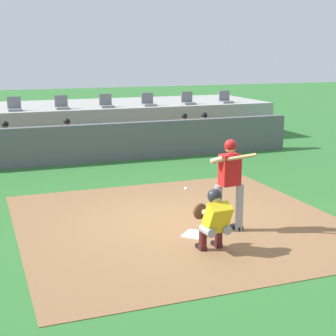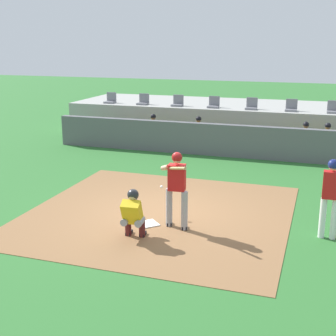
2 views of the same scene
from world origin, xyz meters
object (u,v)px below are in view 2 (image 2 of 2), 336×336
Objects in this scene: home_plate at (148,224)px; dugout_player_1 at (198,132)px; batter_at_plate at (176,185)px; stadium_seat_2 at (178,103)px; stadium_seat_4 at (251,106)px; stadium_seat_1 at (143,101)px; stadium_seat_3 at (214,104)px; stadium_seat_6 at (333,109)px; dugout_player_0 at (152,129)px; dugout_player_2 at (305,139)px; stadium_seat_0 at (111,100)px; dugout_player_3 at (327,140)px; on_deck_batter at (331,194)px; catcher_crouched at (133,212)px; stadium_seat_5 at (291,108)px.

home_plate is 8.23m from dugout_player_1.
stadium_seat_2 reaches higher than batter_at_plate.
batter_at_plate is at bearing 2.18° from home_plate.
stadium_seat_4 is at bearing 89.31° from batter_at_plate.
stadium_seat_3 is at bearing 0.00° from stadium_seat_1.
dugout_player_0 is at bearing -163.68° from stadium_seat_6.
stadium_seat_6 reaches higher than dugout_player_2.
dugout_player_1 is 2.71× the size of stadium_seat_0.
dugout_player_3 is at bearing -33.31° from stadium_seat_4.
dugout_player_1 is at bearing 180.00° from dugout_player_2.
stadium_seat_2 reaches higher than dugout_player_1.
dugout_player_0 is at bearing 109.51° from home_plate.
stadium_seat_2 is at bearing 125.76° from dugout_player_1.
stadium_seat_1 is at bearing 115.09° from batter_at_plate.
stadium_seat_1 is at bearing 111.76° from home_plate.
home_plate is 0.92× the size of stadium_seat_0.
on_deck_batter is 11.63m from stadium_seat_2.
dugout_player_2 is (4.11, 0.00, 0.00)m from dugout_player_1.
stadium_seat_6 is (0.93, 2.03, 0.86)m from dugout_player_2.
batter_at_plate is 3.36m from on_deck_batter.
stadium_seat_2 is at bearing 123.74° from on_deck_batter.
stadium_seat_3 is at bearing 156.69° from dugout_player_3.
catcher_crouched is at bearing -109.44° from dugout_player_2.
stadium_seat_2 is at bearing 102.37° from catcher_crouched.
stadium_seat_3 reaches higher than home_plate.
dugout_player_0 is 1.00× the size of dugout_player_2.
dugout_player_1 is at bearing 0.00° from dugout_player_0.
stadium_seat_5 is at bearing 0.00° from stadium_seat_4.
dugout_player_1 is at bearing -94.49° from stadium_seat_3.
stadium_seat_5 is (4.88, 0.00, 0.00)m from stadium_seat_2.
stadium_seat_3 is at bearing 0.00° from stadium_seat_0.
home_plate is 0.34× the size of dugout_player_1.
stadium_seat_0 and stadium_seat_3 have the same top height.
dugout_player_0 and dugout_player_3 have the same top height.
stadium_seat_3 is (-0.81, 10.18, 1.51)m from home_plate.
catcher_crouched is at bearing -94.36° from stadium_seat_4.
stadium_seat_4 is (3.70, 2.03, 0.86)m from dugout_player_0.
dugout_player_2 is 2.71× the size of stadium_seat_6.
stadium_seat_4 reaches higher than on_deck_batter.
stadium_seat_1 is 1.00× the size of stadium_seat_3.
stadium_seat_2 is 6.50m from stadium_seat_6.
stadium_seat_3 is (1.62, 0.00, 0.00)m from stadium_seat_2.
stadium_seat_5 is at bearing 76.53° from home_plate.
batter_at_plate reaches higher than dugout_player_1.
on_deck_batter is at bearing -83.43° from dugout_player_2.
stadium_seat_2 reaches higher than dugout_player_0.
stadium_seat_2 is at bearing 77.56° from dugout_player_0.
stadium_seat_5 reaches higher than dugout_player_2.
dugout_player_1 is 2.71× the size of stadium_seat_3.
stadium_seat_0 is 1.62m from stadium_seat_1.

